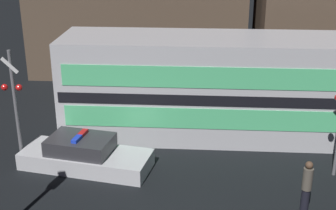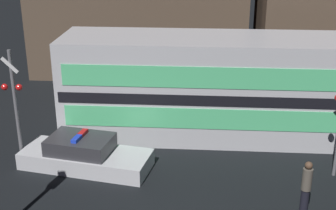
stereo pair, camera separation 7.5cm
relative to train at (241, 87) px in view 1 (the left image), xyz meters
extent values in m
cube|color=silver|center=(0.00, 0.01, 0.00)|extent=(14.20, 3.18, 4.04)
cube|color=black|center=(0.00, -1.59, 0.00)|extent=(13.92, 0.03, 0.40)
cube|color=#59D88C|center=(0.00, -1.59, -0.73)|extent=(13.49, 0.02, 0.81)
cube|color=#59D88C|center=(0.00, -1.59, 0.89)|extent=(13.49, 0.02, 0.81)
cube|color=silver|center=(-5.60, -3.21, -1.72)|extent=(4.81, 2.53, 0.59)
cube|color=#333338|center=(-5.78, -3.18, -1.16)|extent=(2.44, 1.89, 0.54)
cube|color=blue|center=(-5.83, -3.43, -0.83)|extent=(0.29, 0.54, 0.12)
cube|color=red|center=(-5.73, -2.93, -0.83)|extent=(0.29, 0.54, 0.12)
cylinder|color=black|center=(1.55, -5.60, -1.61)|extent=(0.25, 0.25, 0.83)
cylinder|color=#595147|center=(1.55, -5.60, -0.85)|extent=(0.29, 0.29, 0.69)
sphere|color=brown|center=(1.55, -5.60, -0.39)|extent=(0.22, 0.22, 0.22)
cylinder|color=slate|center=(-7.99, -3.09, 0.09)|extent=(0.12, 0.12, 4.21)
sphere|color=red|center=(-8.24, -3.22, 0.93)|extent=(0.23, 0.23, 0.23)
sphere|color=red|center=(-7.74, -3.22, 0.93)|extent=(0.23, 0.23, 0.23)
cube|color=white|center=(-7.99, -3.17, 1.69)|extent=(0.58, 0.03, 0.58)
camera|label=1|loc=(-1.71, -17.76, 6.09)|focal=50.00mm
camera|label=2|loc=(-1.63, -17.75, 6.09)|focal=50.00mm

